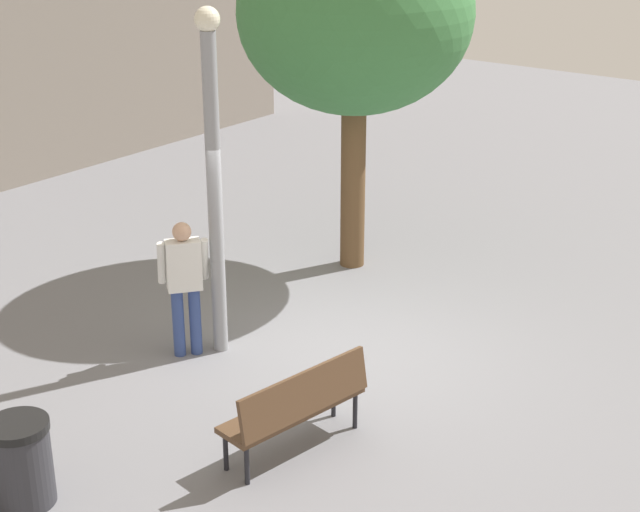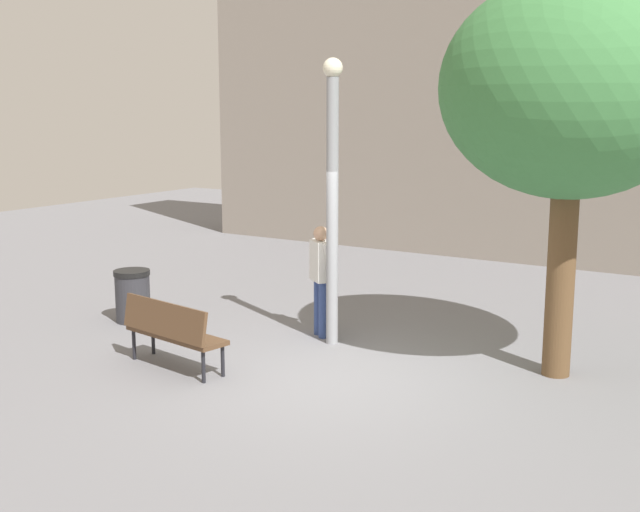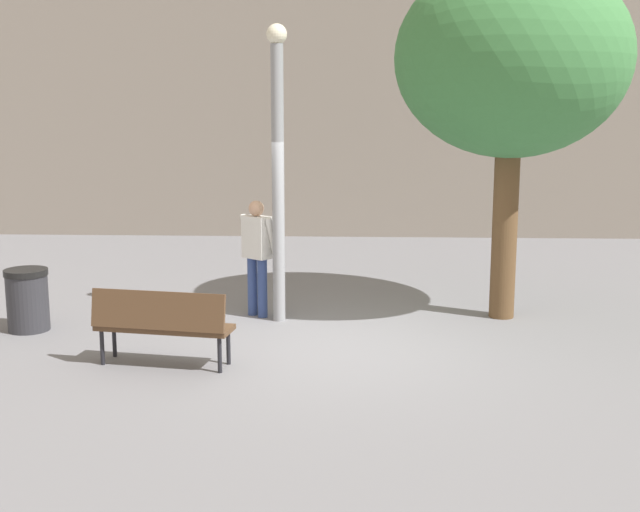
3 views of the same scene
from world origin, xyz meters
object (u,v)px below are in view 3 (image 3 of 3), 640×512
plaza_tree (512,60)px  trash_bin (28,300)px  park_bench (162,321)px  person_by_lamppost (257,250)px  lamppost (278,162)px

plaza_tree → trash_bin: size_ratio=5.93×
park_bench → plaza_tree: size_ratio=0.33×
person_by_lamppost → park_bench: bearing=-109.5°
person_by_lamppost → trash_bin: person_by_lamppost is taller
park_bench → trash_bin: (-2.16, 1.46, -0.12)m
park_bench → trash_bin: size_ratio=1.97×
plaza_tree → trash_bin: bearing=-171.3°
lamppost → trash_bin: size_ratio=4.83×
lamppost → person_by_lamppost: 1.32m
lamppost → person_by_lamppost: (-0.33, 0.23, -1.26)m
person_by_lamppost → trash_bin: 3.17m
lamppost → trash_bin: bearing=-168.7°
person_by_lamppost → plaza_tree: 4.38m
plaza_tree → trash_bin: plaza_tree is taller
park_bench → plaza_tree: 5.84m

